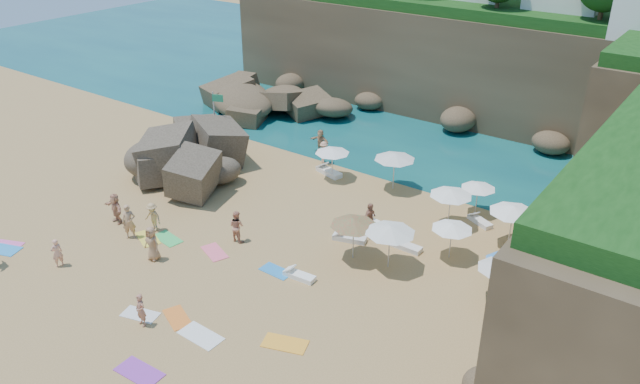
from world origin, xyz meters
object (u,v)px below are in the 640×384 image
Objects in this scene: person_stand_3 at (369,220)px; person_stand_6 at (57,253)px; parasol_2 at (478,186)px; parasol_0 at (332,151)px; flag_pole at (216,115)px; person_stand_5 at (320,141)px; rock_outcrop at (197,175)px; person_stand_0 at (129,222)px; person_stand_2 at (324,153)px; parasol_1 at (395,156)px; person_stand_4 at (521,225)px; person_stand_1 at (237,226)px; lounger_0 at (329,172)px.

person_stand_3 is 15.73m from person_stand_6.
parasol_0 is at bearing -173.65° from parasol_2.
flag_pole reaches higher than parasol_0.
flag_pole is 7.33m from person_stand_5.
rock_outcrop is 4.17× the size of person_stand_0.
parasol_2 reaches higher than rock_outcrop.
person_stand_5 is (5.64, 4.24, -1.95)m from flag_pole.
rock_outcrop is at bearing 77.82° from person_stand_2.
person_stand_2 is 0.93× the size of person_stand_5.
parasol_1 is at bearing 10.10° from flag_pole.
rock_outcrop is 8.82m from person_stand_5.
parasol_1 is at bearing 15.49° from person_stand_0.
person_stand_4 is at bearing 142.72° from person_stand_6.
parasol_1 is 5.37m from parasol_2.
rock_outcrop is at bearing 68.03° from person_stand_0.
rock_outcrop is 12.69m from parasol_1.
parasol_1 reaches higher than person_stand_0.
flag_pole is at bearing -42.08° from person_stand_1.
person_stand_5 is at bearing 61.85° from rock_outcrop.
flag_pole is 12.82m from parasol_1.
parasol_2 is 19.09m from person_stand_0.
parasol_1 is 10.82m from person_stand_1.
lounger_0 is 1.01× the size of person_stand_0.
person_stand_2 is (2.65, 13.85, -0.19)m from person_stand_0.
person_stand_3 reaches higher than parasol_2.
flag_pole is at bearing -113.45° from person_stand_4.
person_stand_1 is at bearing -87.68° from parasol_0.
person_stand_6 reaches higher than lounger_0.
person_stand_2 is (-1.28, 1.21, 0.62)m from lounger_0.
person_stand_0 reaches higher than person_stand_2.
person_stand_3 is 1.26× the size of person_stand_6.
person_stand_3 is (10.07, 7.65, -0.02)m from person_stand_0.
parasol_2 is 1.04× the size of person_stand_3.
person_stand_5 is 1.10× the size of person_stand_6.
person_stand_2 is at bearing 173.99° from parasol_1.
person_stand_5 is (-1.31, 1.40, 0.05)m from person_stand_2.
person_stand_0 is 1.31× the size of person_stand_4.
person_stand_3 is (1.77, -5.60, -1.22)m from parasol_1.
person_stand_5 is at bearing -18.51° from person_stand_2.
parasol_1 is 4.85m from lounger_0.
person_stand_0 is at bearing 31.98° from person_stand_1.
person_stand_0 is 1.11× the size of person_stand_1.
lounger_0 is 1.12× the size of person_stand_1.
flag_pole reaches higher than parasol_2.
person_stand_0 is 20.66m from person_stand_4.
flag_pole is 12.18m from person_stand_1.
person_stand_2 reaches higher than person_stand_4.
parasol_2 is at bearing 0.77° from parasol_1.
parasol_2 is (16.46, 5.82, 1.70)m from rock_outcrop.
parasol_0 is 4.03m from parasol_1.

